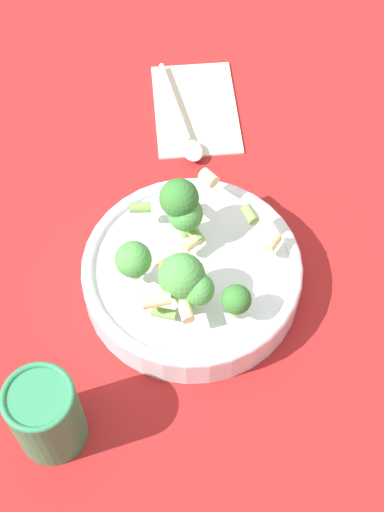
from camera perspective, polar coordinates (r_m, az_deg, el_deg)
ground_plane at (r=0.80m, az=0.00°, el=-2.30°), size 3.00×3.00×0.00m
bowl at (r=0.78m, az=0.00°, el=-1.37°), size 0.24×0.24×0.05m
pasta_salad at (r=0.72m, az=-0.87°, el=0.09°), size 0.18×0.17×0.08m
cup at (r=0.69m, az=-11.62°, el=-12.32°), size 0.07×0.07×0.10m
napkin at (r=0.96m, az=0.29°, el=11.77°), size 0.20×0.19×0.01m
spoon at (r=0.92m, az=-0.58°, el=10.13°), size 0.17×0.09×0.01m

